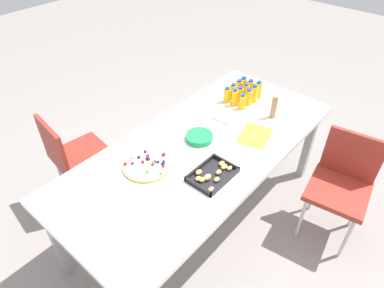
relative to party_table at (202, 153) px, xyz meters
name	(u,v)px	position (x,y,z in m)	size (l,w,h in m)	color
ground_plane	(200,215)	(0.00, 0.00, -0.67)	(12.00, 12.00, 0.00)	gray
party_table	(202,153)	(0.00, 0.00, 0.00)	(2.10, 0.95, 0.74)	silver
chair_near_right	(72,154)	(0.50, -0.87, -0.17)	(0.45, 0.45, 0.83)	maroon
chair_far_left	(342,180)	(-0.58, 0.81, -0.17)	(0.45, 0.45, 0.83)	maroon
juice_bottle_0	(243,85)	(-0.79, -0.20, 0.12)	(0.06, 0.06, 0.13)	#F9AE14
juice_bottle_1	(239,88)	(-0.72, -0.20, 0.12)	(0.06, 0.06, 0.14)	#FAAE14
juice_bottle_2	(233,92)	(-0.64, -0.20, 0.12)	(0.06, 0.06, 0.13)	#FAAD14
juice_bottle_3	(227,95)	(-0.56, -0.20, 0.12)	(0.06, 0.06, 0.13)	#F9AC14
juice_bottle_4	(250,88)	(-0.79, -0.13, 0.12)	(0.06, 0.06, 0.13)	#FAAE14
juice_bottle_5	(246,91)	(-0.71, -0.13, 0.12)	(0.05, 0.05, 0.13)	#F9AD14
juice_bottle_6	(240,95)	(-0.64, -0.13, 0.12)	(0.05, 0.05, 0.13)	#F9AD14
juice_bottle_7	(235,98)	(-0.56, -0.13, 0.13)	(0.05, 0.05, 0.15)	#F9AD14
juice_bottle_8	(258,90)	(-0.78, -0.05, 0.13)	(0.06, 0.06, 0.15)	#FAAD14
juice_bottle_9	(254,94)	(-0.71, -0.05, 0.13)	(0.06, 0.06, 0.15)	#FAAE14
juice_bottle_10	(249,97)	(-0.64, -0.06, 0.13)	(0.06, 0.06, 0.14)	#FAAD14
juice_bottle_11	(242,102)	(-0.56, -0.06, 0.12)	(0.05, 0.05, 0.13)	#F9AE14
fruit_pizza	(147,165)	(0.38, -0.13, 0.07)	(0.31, 0.31, 0.05)	tan
snack_tray	(213,175)	(0.18, 0.23, 0.07)	(0.29, 0.21, 0.04)	black
plate_stack	(199,137)	(-0.05, -0.06, 0.08)	(0.19, 0.19, 0.04)	#1E8C4C
napkin_stack	(226,117)	(-0.38, -0.07, 0.07)	(0.15, 0.15, 0.02)	white
cardboard_tube	(274,107)	(-0.62, 0.18, 0.15)	(0.04, 0.04, 0.18)	#9E7A56
paper_folder	(255,135)	(-0.33, 0.21, 0.06)	(0.26, 0.20, 0.01)	yellow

